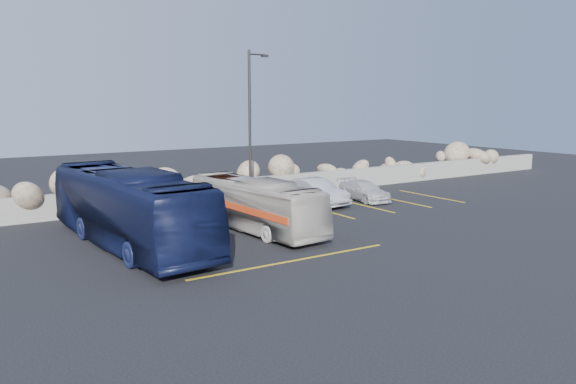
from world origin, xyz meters
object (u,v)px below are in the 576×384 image
lamppost (251,125)px  car_b (315,192)px  car_a (281,194)px  car_c (364,191)px  tour_coach (129,208)px  vintage_bus (255,204)px

lamppost → car_b: lamppost is taller
lamppost → car_a: (1.34, -0.69, -3.56)m
lamppost → car_c: bearing=-12.3°
lamppost → tour_coach: (-7.68, -4.18, -2.81)m
vintage_bus → car_c: (8.74, 3.07, -0.58)m
tour_coach → car_a: bearing=16.6°
car_b → car_a: bearing=166.5°
vintage_bus → car_c: vintage_bus is taller
tour_coach → vintage_bus: bearing=-7.6°
vintage_bus → car_c: size_ratio=2.17×
car_a → car_c: car_a is taller
car_c → car_b: bearing=178.4°
lamppost → car_a: 3.87m
car_a → car_b: size_ratio=1.02×
lamppost → vintage_bus: size_ratio=0.99×
lamppost → car_c: 7.56m
tour_coach → car_c: tour_coach is taller
tour_coach → car_a: size_ratio=2.49×
lamppost → car_a: size_ratio=1.86×
car_b → tour_coach: bearing=-168.2°
car_b → vintage_bus: bearing=-152.8°
car_a → car_c: 5.12m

